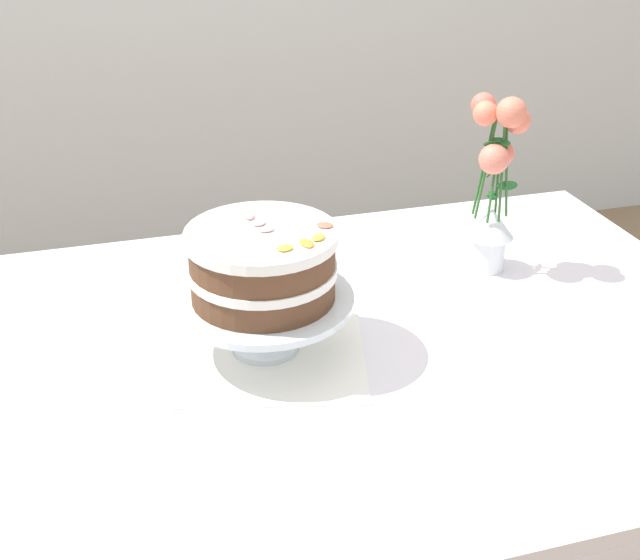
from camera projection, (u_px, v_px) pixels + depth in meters
name	position (u px, v px, depth m)	size (l,w,h in m)	color
dining_table	(358.00, 389.00, 1.37)	(1.40, 1.00, 0.74)	white
linen_napkin	(266.00, 348.00, 1.32)	(0.32, 0.32, 0.00)	white
cake_stand	(264.00, 305.00, 1.28)	(0.29, 0.29, 0.10)	silver
layer_cake	(263.00, 264.00, 1.24)	(0.24, 0.24, 0.12)	brown
flower_vase	(495.00, 185.00, 1.49)	(0.11, 0.10, 0.35)	silver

